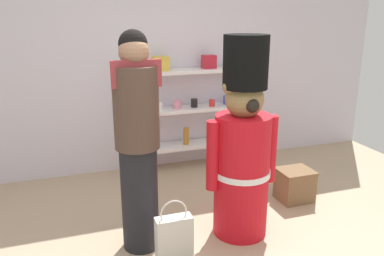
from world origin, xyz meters
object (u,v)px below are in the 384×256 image
object	(u,v)px
merchandise_shelf	(185,105)
display_crate	(295,185)
teddy_bear_guard	(242,150)
shopping_bag	(174,237)
person_shopper	(137,141)

from	to	relation	value
merchandise_shelf	display_crate	world-z (taller)	merchandise_shelf
teddy_bear_guard	shopping_bag	bearing A→B (deg)	-164.05
teddy_bear_guard	shopping_bag	size ratio (longest dim) A/B	3.42
shopping_bag	display_crate	world-z (taller)	shopping_bag
teddy_bear_guard	person_shopper	xyz separation A→B (m)	(-0.88, 0.07, 0.15)
teddy_bear_guard	display_crate	xyz separation A→B (m)	(0.81, 0.38, -0.61)
merchandise_shelf	display_crate	distance (m)	1.62
teddy_bear_guard	display_crate	size ratio (longest dim) A/B	4.94
merchandise_shelf	person_shopper	distance (m)	1.81
merchandise_shelf	display_crate	xyz separation A→B (m)	(0.79, -1.26, -0.64)
merchandise_shelf	shopping_bag	size ratio (longest dim) A/B	3.09
person_shopper	merchandise_shelf	bearing A→B (deg)	60.40
person_shopper	shopping_bag	world-z (taller)	person_shopper
shopping_bag	display_crate	xyz separation A→B (m)	(1.47, 0.57, -0.02)
person_shopper	shopping_bag	distance (m)	0.81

